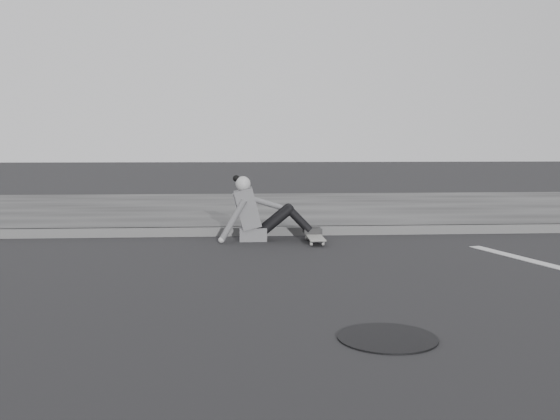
# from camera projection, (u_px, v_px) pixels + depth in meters

# --- Properties ---
(ground) EXTENTS (80.00, 80.00, 0.00)m
(ground) POSITION_uv_depth(u_px,v_px,m) (251.00, 273.00, 6.24)
(ground) COLOR black
(ground) RESTS_ON ground
(curb) EXTENTS (24.00, 0.16, 0.12)m
(curb) POSITION_uv_depth(u_px,v_px,m) (246.00, 231.00, 8.79)
(curb) COLOR #4E4E4E
(curb) RESTS_ON ground
(sidewalk) EXTENTS (24.00, 6.00, 0.12)m
(sidewalk) POSITION_uv_depth(u_px,v_px,m) (244.00, 209.00, 11.79)
(sidewalk) COLOR #383838
(sidewalk) RESTS_ON ground
(manhole) EXTENTS (0.66, 0.66, 0.01)m
(manhole) POSITION_uv_depth(u_px,v_px,m) (387.00, 338.00, 4.12)
(manhole) COLOR black
(manhole) RESTS_ON ground
(skateboard) EXTENTS (0.20, 0.78, 0.09)m
(skateboard) POSITION_uv_depth(u_px,v_px,m) (315.00, 237.00, 8.17)
(skateboard) COLOR #969691
(skateboard) RESTS_ON ground
(seated_woman) EXTENTS (1.38, 0.46, 0.88)m
(seated_woman) POSITION_uv_depth(u_px,v_px,m) (258.00, 214.00, 8.33)
(seated_woman) COLOR #545456
(seated_woman) RESTS_ON ground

